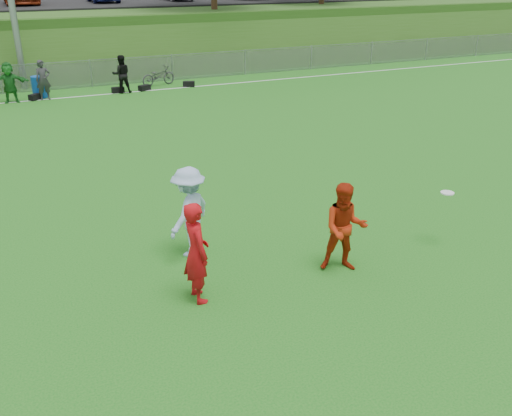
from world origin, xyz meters
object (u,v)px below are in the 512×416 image
frisbee (447,193)px  recycling_bin (39,87)px  bicycle (158,76)px  player_blue (189,212)px  player_red_left (196,252)px  player_red_center (345,228)px

frisbee → recycling_bin: (-6.50, 18.54, -0.69)m
recycling_bin → bicycle: recycling_bin is taller
frisbee → recycling_bin: frisbee is taller
player_blue → recycling_bin: player_blue is taller
player_blue → bicycle: (4.00, 17.28, -0.47)m
player_red_left → bicycle: (4.41, 18.95, -0.46)m
player_blue → frisbee: bearing=119.8°
player_red_left → player_blue: size_ratio=0.99×
bicycle → recycling_bin: bearing=78.8°
player_red_left → player_red_center: player_red_left is taller
bicycle → frisbee: bearing=167.0°
recycling_bin → bicycle: 5.52m
recycling_bin → bicycle: bearing=4.8°
player_red_left → player_blue: 1.72m
player_blue → frisbee: size_ratio=6.75×
bicycle → player_red_center: bearing=159.5°
player_red_left → bicycle: player_red_left is taller
player_blue → recycling_bin: (-1.50, 16.82, -0.47)m
player_red_center → recycling_bin: (-4.00, 18.63, -0.42)m
bicycle → player_blue: bearing=151.0°
player_red_center → player_blue: bearing=168.5°
player_red_center → player_blue: player_blue is taller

